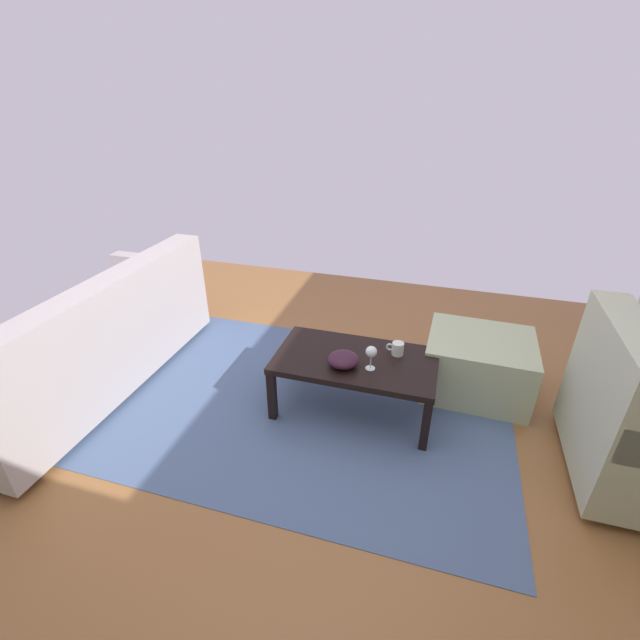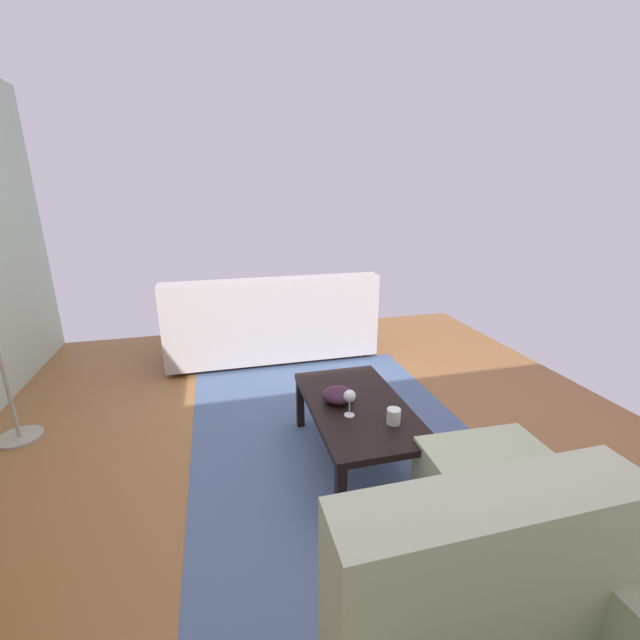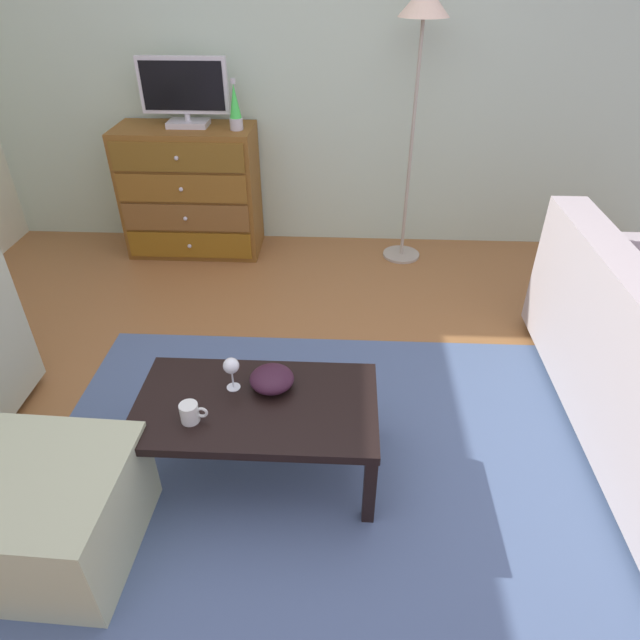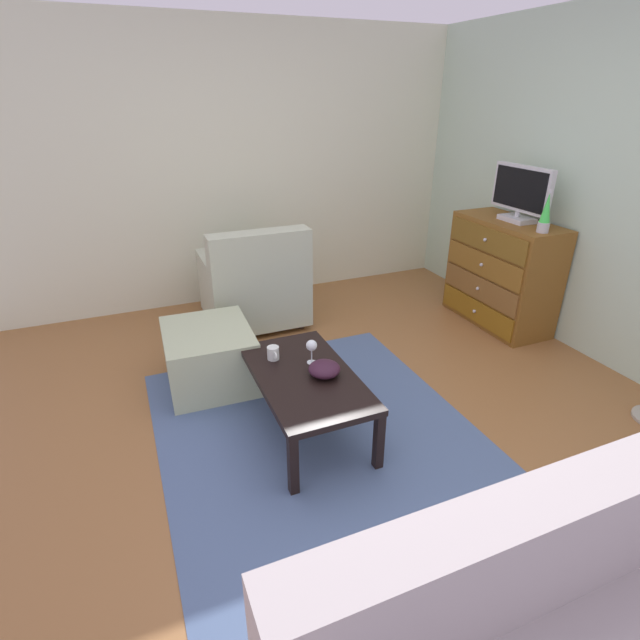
% 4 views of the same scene
% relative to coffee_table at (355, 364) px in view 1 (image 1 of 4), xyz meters
% --- Properties ---
extents(ground_plane, '(5.39, 4.97, 0.05)m').
position_rel_coffee_table_xyz_m(ground_plane, '(0.07, 0.25, -0.38)').
color(ground_plane, '#926034').
extents(area_rug, '(2.60, 1.90, 0.01)m').
position_rel_coffee_table_xyz_m(area_rug, '(0.27, 0.05, -0.35)').
color(area_rug, '#4C6187').
rests_on(area_rug, ground_plane).
extents(coffee_table, '(1.02, 0.57, 0.40)m').
position_rel_coffee_table_xyz_m(coffee_table, '(0.00, 0.00, 0.00)').
color(coffee_table, black).
rests_on(coffee_table, ground_plane).
extents(wine_glass, '(0.07, 0.07, 0.16)m').
position_rel_coffee_table_xyz_m(wine_glass, '(-0.11, 0.09, 0.16)').
color(wine_glass, silver).
rests_on(wine_glass, coffee_table).
extents(mug, '(0.11, 0.08, 0.08)m').
position_rel_coffee_table_xyz_m(mug, '(-0.25, -0.12, 0.09)').
color(mug, silver).
rests_on(mug, coffee_table).
extents(bowl_decorative, '(0.19, 0.19, 0.09)m').
position_rel_coffee_table_xyz_m(bowl_decorative, '(0.06, 0.10, 0.09)').
color(bowl_decorative, '#321728').
rests_on(bowl_decorative, coffee_table).
extents(couch_large, '(0.85, 2.00, 0.85)m').
position_rel_coffee_table_xyz_m(couch_large, '(1.86, 0.26, -0.02)').
color(couch_large, '#332319').
rests_on(couch_large, ground_plane).
extents(ottoman, '(0.72, 0.62, 0.42)m').
position_rel_coffee_table_xyz_m(ottoman, '(-0.78, -0.44, -0.14)').
color(ottoman, '#ADBA91').
rests_on(ottoman, ground_plane).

